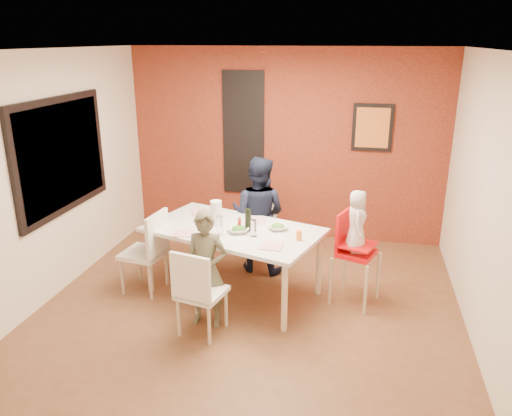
% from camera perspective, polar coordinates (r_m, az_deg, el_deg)
% --- Properties ---
extents(ground, '(4.50, 4.50, 0.00)m').
position_cam_1_polar(ground, '(5.59, -0.67, -11.23)').
color(ground, brown).
rests_on(ground, ground).
extents(ceiling, '(4.50, 4.50, 0.02)m').
position_cam_1_polar(ceiling, '(4.83, -0.79, 17.66)').
color(ceiling, silver).
rests_on(ceiling, wall_back).
extents(wall_back, '(4.50, 0.02, 2.70)m').
position_cam_1_polar(wall_back, '(7.19, 3.33, 7.20)').
color(wall_back, '#F1E1C8').
rests_on(wall_back, ground).
extents(wall_front, '(4.50, 0.02, 2.70)m').
position_cam_1_polar(wall_front, '(3.06, -10.36, -9.86)').
color(wall_front, '#F1E1C8').
rests_on(wall_front, ground).
extents(wall_left, '(0.02, 4.50, 2.70)m').
position_cam_1_polar(wall_left, '(5.95, -22.38, 3.31)').
color(wall_left, '#F1E1C8').
rests_on(wall_left, ground).
extents(wall_right, '(0.02, 4.50, 2.70)m').
position_cam_1_polar(wall_right, '(5.06, 24.95, 0.39)').
color(wall_right, '#F1E1C8').
rests_on(wall_right, ground).
extents(brick_accent_wall, '(4.50, 0.02, 2.70)m').
position_cam_1_polar(brick_accent_wall, '(7.17, 3.30, 7.17)').
color(brick_accent_wall, maroon).
rests_on(brick_accent_wall, ground).
extents(picture_window_frame, '(0.05, 1.70, 1.30)m').
position_cam_1_polar(picture_window_frame, '(6.05, -21.34, 5.64)').
color(picture_window_frame, black).
rests_on(picture_window_frame, wall_left).
extents(picture_window_pane, '(0.02, 1.55, 1.15)m').
position_cam_1_polar(picture_window_pane, '(6.04, -21.22, 5.63)').
color(picture_window_pane, black).
rests_on(picture_window_pane, wall_left).
extents(glassblock_strip, '(0.55, 0.03, 1.70)m').
position_cam_1_polar(glassblock_strip, '(7.24, -1.44, 8.52)').
color(glassblock_strip, silver).
rests_on(glassblock_strip, wall_back).
extents(glassblock_surround, '(0.60, 0.03, 1.76)m').
position_cam_1_polar(glassblock_surround, '(7.24, -1.45, 8.51)').
color(glassblock_surround, black).
rests_on(glassblock_surround, wall_back).
extents(art_print_frame, '(0.54, 0.03, 0.64)m').
position_cam_1_polar(art_print_frame, '(7.01, 13.17, 8.94)').
color(art_print_frame, black).
rests_on(art_print_frame, wall_back).
extents(art_print_canvas, '(0.44, 0.01, 0.54)m').
position_cam_1_polar(art_print_canvas, '(7.00, 13.17, 8.92)').
color(art_print_canvas, orange).
rests_on(art_print_canvas, wall_back).
extents(dining_table, '(2.13, 1.57, 0.79)m').
position_cam_1_polar(dining_table, '(5.59, -2.62, -3.01)').
color(dining_table, white).
rests_on(dining_table, ground).
extents(chair_near, '(0.50, 0.50, 0.91)m').
position_cam_1_polar(chair_near, '(4.90, -6.73, -9.20)').
color(chair_near, white).
rests_on(chair_near, ground).
extents(chair_far, '(0.46, 0.46, 0.86)m').
position_cam_1_polar(chair_far, '(6.47, 0.58, -2.14)').
color(chair_far, beige).
rests_on(chair_far, ground).
extents(chair_left, '(0.50, 0.50, 0.97)m').
position_cam_1_polar(chair_left, '(5.81, -12.09, -4.47)').
color(chair_left, silver).
rests_on(chair_left, ground).
extents(high_chair, '(0.55, 0.55, 1.04)m').
position_cam_1_polar(high_chair, '(5.55, 10.95, -4.62)').
color(high_chair, red).
rests_on(high_chair, ground).
extents(child_near, '(0.45, 0.30, 1.22)m').
position_cam_1_polar(child_near, '(5.05, -5.71, -6.98)').
color(child_near, '#504E39').
rests_on(child_near, ground).
extents(child_far, '(0.79, 0.66, 1.46)m').
position_cam_1_polar(child_far, '(6.17, 0.25, -0.74)').
color(child_far, black).
rests_on(child_far, ground).
extents(toddler, '(0.24, 0.35, 0.69)m').
position_cam_1_polar(toddler, '(5.41, 11.44, -1.49)').
color(toddler, beige).
rests_on(toddler, high_chair).
extents(plate_near_left, '(0.24, 0.24, 0.01)m').
position_cam_1_polar(plate_near_left, '(5.46, -8.36, -2.89)').
color(plate_near_left, white).
rests_on(plate_near_left, dining_table).
extents(plate_far_mid, '(0.23, 0.23, 0.01)m').
position_cam_1_polar(plate_far_mid, '(5.78, -0.03, -1.41)').
color(plate_far_mid, white).
rests_on(plate_far_mid, dining_table).
extents(plate_near_right, '(0.23, 0.23, 0.01)m').
position_cam_1_polar(plate_near_right, '(5.08, 1.82, -4.38)').
color(plate_near_right, white).
rests_on(plate_near_right, dining_table).
extents(plate_far_left, '(0.31, 0.31, 0.01)m').
position_cam_1_polar(plate_far_left, '(6.07, -6.23, -0.51)').
color(plate_far_left, white).
rests_on(plate_far_left, dining_table).
extents(salad_bowl_a, '(0.30, 0.30, 0.06)m').
position_cam_1_polar(salad_bowl_a, '(5.44, -2.03, -2.51)').
color(salad_bowl_a, white).
rests_on(salad_bowl_a, dining_table).
extents(salad_bowl_b, '(0.27, 0.27, 0.05)m').
position_cam_1_polar(salad_bowl_b, '(5.52, 2.52, -2.22)').
color(salad_bowl_b, white).
rests_on(salad_bowl_b, dining_table).
extents(wine_bottle, '(0.07, 0.07, 0.25)m').
position_cam_1_polar(wine_bottle, '(5.45, -0.91, -1.37)').
color(wine_bottle, black).
rests_on(wine_bottle, dining_table).
extents(wine_glass_a, '(0.07, 0.07, 0.21)m').
position_cam_1_polar(wine_glass_a, '(5.36, -4.16, -2.02)').
color(wine_glass_a, white).
rests_on(wine_glass_a, dining_table).
extents(wine_glass_b, '(0.06, 0.06, 0.18)m').
position_cam_1_polar(wine_glass_b, '(5.31, -0.28, -2.31)').
color(wine_glass_b, white).
rests_on(wine_glass_b, dining_table).
extents(paper_towel_roll, '(0.13, 0.13, 0.28)m').
position_cam_1_polar(paper_towel_roll, '(5.63, -4.57, -0.57)').
color(paper_towel_roll, white).
rests_on(paper_towel_roll, dining_table).
extents(condiment_red, '(0.03, 0.03, 0.13)m').
position_cam_1_polar(condiment_red, '(5.47, -1.92, -2.00)').
color(condiment_red, red).
rests_on(condiment_red, dining_table).
extents(condiment_green, '(0.04, 0.04, 0.14)m').
position_cam_1_polar(condiment_green, '(5.49, -0.67, -1.85)').
color(condiment_green, '#2B6822').
rests_on(condiment_green, dining_table).
extents(condiment_brown, '(0.04, 0.04, 0.14)m').
position_cam_1_polar(condiment_brown, '(5.51, -1.90, -1.78)').
color(condiment_brown, brown).
rests_on(condiment_brown, dining_table).
extents(sippy_cup, '(0.06, 0.06, 0.10)m').
position_cam_1_polar(sippy_cup, '(5.24, 4.94, -3.15)').
color(sippy_cup, orange).
rests_on(sippy_cup, dining_table).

